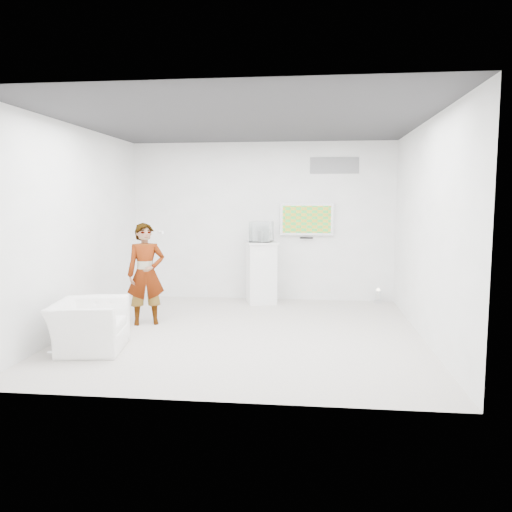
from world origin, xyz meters
name	(u,v)px	position (x,y,z in m)	size (l,w,h in m)	color
room	(245,230)	(0.00, 0.00, 1.50)	(5.01, 5.01, 3.00)	beige
tv	(307,219)	(0.85, 2.45, 1.55)	(1.00, 0.08, 0.60)	silver
logo_decal	(334,165)	(1.35, 2.49, 2.55)	(0.90, 0.02, 0.30)	slate
person	(146,274)	(-1.58, 0.34, 0.78)	(0.57, 0.38, 1.57)	white
armchair	(89,326)	(-1.88, -1.03, 0.32)	(0.97, 0.85, 0.63)	white
pedestal	(261,273)	(0.03, 2.11, 0.57)	(0.55, 0.55, 1.14)	white
floor_uplight	(378,296)	(2.20, 2.35, 0.13)	(0.17, 0.17, 0.26)	white
vitrine	(261,232)	(0.03, 2.11, 1.33)	(0.38, 0.38, 0.38)	white
console	(261,236)	(0.03, 2.11, 1.25)	(0.05, 0.15, 0.21)	white
wii_remote	(161,232)	(-1.41, 0.57, 1.41)	(0.04, 0.14, 0.04)	white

